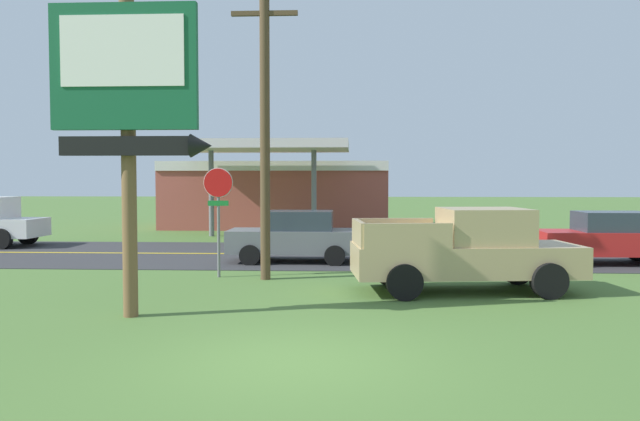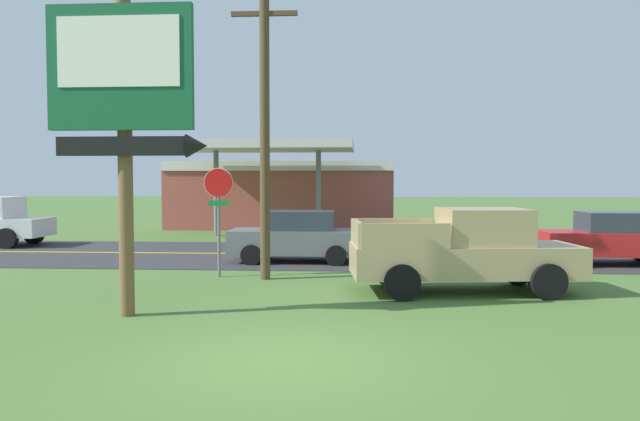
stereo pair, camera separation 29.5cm
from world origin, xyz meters
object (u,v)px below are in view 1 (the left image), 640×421
car_grey_far_lane (296,236)px  pickup_tan_parked_on_lawn (468,251)px  motel_sign (128,98)px  stop_sign (218,202)px  gas_station (277,192)px  utility_pole (265,111)px  car_red_near_lane (609,238)px

car_grey_far_lane → pickup_tan_parked_on_lawn: bearing=-48.5°
car_grey_far_lane → motel_sign: bearing=-106.1°
stop_sign → pickup_tan_parked_on_lawn: (6.30, -1.87, -1.06)m
gas_station → car_grey_far_lane: bearing=-80.8°
utility_pole → pickup_tan_parked_on_lawn: bearing=-17.7°
stop_sign → car_red_near_lane: (11.56, 3.21, -1.20)m
motel_sign → gas_station: motel_sign is taller
utility_pole → pickup_tan_parked_on_lawn: size_ratio=1.53×
stop_sign → car_red_near_lane: bearing=15.5°
gas_station → pickup_tan_parked_on_lawn: (6.89, -19.85, -0.98)m
pickup_tan_parked_on_lawn → motel_sign: bearing=-155.2°
motel_sign → stop_sign: motel_sign is taller
car_grey_far_lane → gas_station: bearing=99.2°
car_red_near_lane → car_grey_far_lane: (-9.76, 0.00, 0.00)m
utility_pole → car_grey_far_lane: size_ratio=1.96×
stop_sign → pickup_tan_parked_on_lawn: bearing=-16.6°
stop_sign → car_grey_far_lane: bearing=60.7°
gas_station → car_grey_far_lane: 15.00m
utility_pole → car_grey_far_lane: (0.49, 3.50, -3.58)m
utility_pole → car_red_near_lane: size_ratio=1.96×
stop_sign → car_grey_far_lane: (1.80, 3.21, -1.20)m
utility_pole → car_red_near_lane: utility_pole is taller
car_grey_far_lane → stop_sign: bearing=-119.3°
car_red_near_lane → car_grey_far_lane: 9.76m
stop_sign → car_grey_far_lane: size_ratio=0.70×
motel_sign → gas_station: size_ratio=0.52×
gas_station → utility_pole: bearing=-84.1°
motel_sign → stop_sign: size_ratio=2.10×
motel_sign → stop_sign: (0.59, 5.06, -2.12)m
gas_station → car_grey_far_lane: (2.39, -14.76, -1.11)m
motel_sign → gas_station: bearing=90.0°
stop_sign → gas_station: 17.98m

